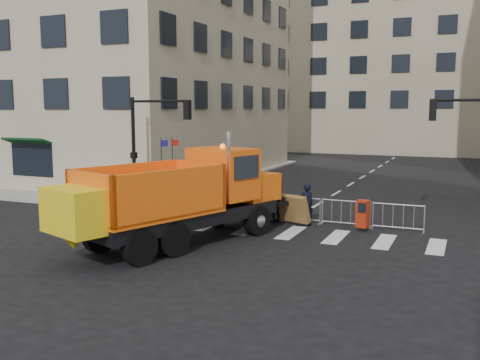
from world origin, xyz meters
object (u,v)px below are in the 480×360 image
at_px(plow_truck, 178,195).
at_px(cop_b, 243,197).
at_px(worker, 164,190).
at_px(cop_a, 306,205).
at_px(newspaper_box, 363,214).
at_px(cop_c, 276,203).

distance_m(plow_truck, cop_b, 4.95).
height_order(cop_b, worker, worker).
bearing_deg(cop_a, plow_truck, 13.74).
height_order(plow_truck, worker, plow_truck).
xyz_separation_m(plow_truck, cop_a, (3.30, 4.87, -0.90)).
bearing_deg(plow_truck, newspaper_box, -30.05).
distance_m(cop_b, worker, 3.89).
distance_m(cop_a, worker, 6.74).
relative_size(cop_b, newspaper_box, 1.87).
bearing_deg(cop_a, cop_b, -42.13).
bearing_deg(newspaper_box, cop_c, -167.97).
height_order(cop_b, newspaper_box, cop_b).
bearing_deg(cop_a, newspaper_box, 136.48).
bearing_deg(cop_b, cop_a, -163.10).
bearing_deg(cop_c, newspaper_box, 123.49).
bearing_deg(cop_c, cop_b, -55.63).
relative_size(worker, newspaper_box, 1.74).
height_order(cop_a, newspaper_box, cop_a).
distance_m(cop_a, cop_c, 1.34).
height_order(cop_b, cop_c, cop_b).
xyz_separation_m(worker, newspaper_box, (9.10, 0.14, -0.41)).
height_order(cop_c, worker, worker).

